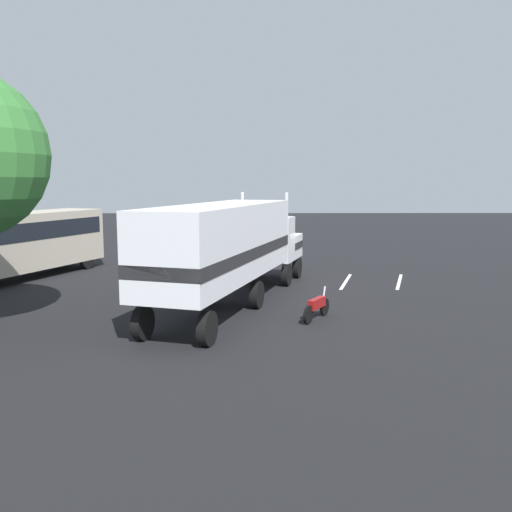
# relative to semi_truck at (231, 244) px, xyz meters

# --- Properties ---
(ground_plane) EXTENTS (120.00, 120.00, 0.00)m
(ground_plane) POSITION_rel_semi_truck_xyz_m (5.54, -2.08, -2.52)
(ground_plane) COLOR black
(lane_stripe_near) EXTENTS (4.27, 1.39, 0.01)m
(lane_stripe_near) POSITION_rel_semi_truck_xyz_m (5.35, -5.58, -2.52)
(lane_stripe_near) COLOR silver
(lane_stripe_near) RESTS_ON ground_plane
(lane_stripe_mid) EXTENTS (4.24, 1.49, 0.01)m
(lane_stripe_mid) POSITION_rel_semi_truck_xyz_m (5.28, -8.27, -2.52)
(lane_stripe_mid) COLOR silver
(lane_stripe_mid) RESTS_ON ground_plane
(semi_truck) EXTENTS (14.23, 6.73, 4.50)m
(semi_truck) POSITION_rel_semi_truck_xyz_m (0.00, 0.00, 0.00)
(semi_truck) COLOR white
(semi_truck) RESTS_ON ground_plane
(person_bystander) EXTENTS (0.39, 0.48, 1.63)m
(person_bystander) POSITION_rel_semi_truck_xyz_m (1.63, 1.88, -1.63)
(person_bystander) COLOR black
(person_bystander) RESTS_ON ground_plane
(parked_bus) EXTENTS (11.17, 6.39, 3.40)m
(parked_bus) POSITION_rel_semi_truck_xyz_m (6.15, 11.19, -0.46)
(parked_bus) COLOR #BFB29E
(parked_bus) RESTS_ON ground_plane
(motorcycle) EXTENTS (1.86, 1.17, 1.12)m
(motorcycle) POSITION_rel_semi_truck_xyz_m (-2.24, -3.18, -2.04)
(motorcycle) COLOR black
(motorcycle) RESTS_ON ground_plane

